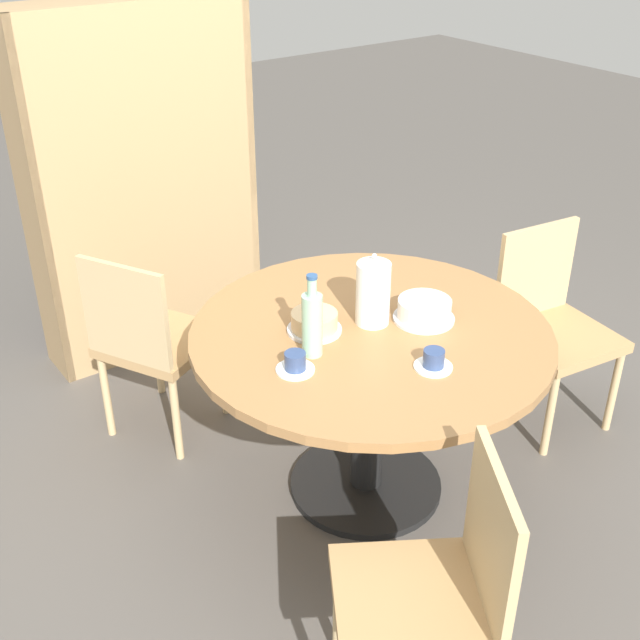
# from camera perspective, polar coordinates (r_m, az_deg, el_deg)

# --- Properties ---
(ground_plane) EXTENTS (14.00, 14.00, 0.00)m
(ground_plane) POSITION_cam_1_polar(r_m,az_deg,el_deg) (3.28, 3.25, -11.73)
(ground_plane) COLOR #56514C
(dining_table) EXTENTS (1.29, 1.29, 0.73)m
(dining_table) POSITION_cam_1_polar(r_m,az_deg,el_deg) (2.93, 3.56, -3.30)
(dining_table) COLOR black
(dining_table) RESTS_ON ground_plane
(chair_a) EXTENTS (0.58, 0.58, 0.86)m
(chair_a) POSITION_cam_1_polar(r_m,az_deg,el_deg) (2.30, 8.16, -18.53)
(chair_a) COLOR tan
(chair_a) RESTS_ON ground_plane
(chair_b) EXTENTS (0.47, 0.47, 0.86)m
(chair_b) POSITION_cam_1_polar(r_m,az_deg,el_deg) (3.55, 16.12, -0.19)
(chair_b) COLOR tan
(chair_b) RESTS_ON ground_plane
(chair_c) EXTENTS (0.57, 0.57, 0.86)m
(chair_c) POSITION_cam_1_polar(r_m,az_deg,el_deg) (3.37, -11.90, -1.36)
(chair_c) COLOR tan
(chair_c) RESTS_ON ground_plane
(bookshelf) EXTENTS (1.09, 0.28, 1.68)m
(bookshelf) POSITION_cam_1_polar(r_m,az_deg,el_deg) (3.95, -12.12, 8.59)
(bookshelf) COLOR tan
(bookshelf) RESTS_ON ground_plane
(coffee_pot) EXTENTS (0.12, 0.12, 0.27)m
(coffee_pot) POSITION_cam_1_polar(r_m,az_deg,el_deg) (2.84, 3.80, 2.05)
(coffee_pot) COLOR white
(coffee_pot) RESTS_ON dining_table
(water_bottle) EXTENTS (0.07, 0.07, 0.30)m
(water_bottle) POSITION_cam_1_polar(r_m,az_deg,el_deg) (2.65, -0.56, -0.19)
(water_bottle) COLOR #99C6A3
(water_bottle) RESTS_ON dining_table
(cake_main) EXTENTS (0.22, 0.22, 0.08)m
(cake_main) POSITION_cam_1_polar(r_m,az_deg,el_deg) (2.91, 7.42, 0.68)
(cake_main) COLOR silver
(cake_main) RESTS_ON dining_table
(cake_second) EXTENTS (0.19, 0.19, 0.07)m
(cake_second) POSITION_cam_1_polar(r_m,az_deg,el_deg) (2.82, -0.40, -0.18)
(cake_second) COLOR silver
(cake_second) RESTS_ON dining_table
(cup_a) EXTENTS (0.13, 0.13, 0.07)m
(cup_a) POSITION_cam_1_polar(r_m,az_deg,el_deg) (2.61, -1.78, -3.12)
(cup_a) COLOR white
(cup_a) RESTS_ON dining_table
(cup_b) EXTENTS (0.13, 0.13, 0.07)m
(cup_b) POSITION_cam_1_polar(r_m,az_deg,el_deg) (2.65, 8.08, -2.89)
(cup_b) COLOR white
(cup_b) RESTS_ON dining_table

